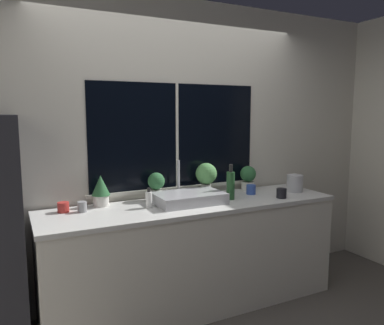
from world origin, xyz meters
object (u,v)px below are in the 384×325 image
Objects in this scene: sink at (189,198)px; potted_plant_far_left at (101,190)px; mug_black at (281,193)px; soap_bottle at (149,199)px; mug_red at (63,207)px; mug_grey at (82,207)px; potted_plant_center_right at (206,175)px; kettle at (295,183)px; mug_blue at (251,190)px; bottle_tall at (231,185)px; potted_plant_center_left at (156,184)px; potted_plant_far_right at (248,177)px.

sink is 0.73m from potted_plant_far_left.
soap_bottle is at bearing 170.32° from mug_black.
mug_red is (-1.00, 0.17, -0.01)m from sink.
sink reaches higher than mug_grey.
soap_bottle is at bearing -160.70° from potted_plant_center_right.
kettle is (1.49, -0.04, 0.02)m from soap_bottle.
mug_blue is 0.49× the size of kettle.
mug_red is at bearing 165.75° from soap_bottle.
bottle_tall is at bearing -3.39° from soap_bottle.
soap_bottle reaches higher than mug_red.
potted_plant_center_right is 1.18m from mug_grey.
potted_plant_center_left reaches higher than mug_red.
potted_plant_far_right is 2.93× the size of mug_grey.
sink is 0.40m from potted_plant_center_right.
soap_bottle is at bearing 178.50° from kettle.
mug_blue is (1.37, -0.18, -0.09)m from potted_plant_far_left.
kettle is at bearing -1.50° from soap_bottle.
bottle_tall is 0.48m from mug_black.
bottle_tall is at bearing -24.57° from potted_plant_center_left.
potted_plant_far_left is at bearing 145.64° from soap_bottle.
potted_plant_center_left is at bearing 4.70° from mug_red.
kettle is at bearing -17.70° from potted_plant_center_right.
potted_plant_center_left is at bearing 0.00° from potted_plant_far_left.
potted_plant_center_left is 2.76× the size of mug_blue.
potted_plant_far_right is at bearing 0.00° from potted_plant_center_right.
sink is at bearing 174.31° from bottle_tall.
sink reaches higher than mug_red.
potted_plant_far_right is (0.77, 0.23, 0.08)m from sink.
mug_black is 0.34m from kettle.
potted_plant_center_left is 0.80m from mug_red.
potted_plant_center_left reaches higher than potted_plant_far_right.
potted_plant_far_left reaches higher than kettle.
kettle is at bearing -8.34° from potted_plant_far_left.
mug_black is (0.07, -0.43, -0.09)m from potted_plant_far_right.
potted_plant_center_left is at bearing 56.21° from soap_bottle.
soap_bottle is (0.33, -0.23, -0.07)m from potted_plant_far_left.
potted_plant_center_right reaches higher than mug_black.
potted_plant_center_right is 0.88m from kettle.
potted_plant_far_left is 0.49m from potted_plant_center_left.
mug_black is (0.44, -0.16, -0.09)m from bottle_tall.
potted_plant_center_right is (0.50, 0.00, 0.04)m from potted_plant_center_left.
potted_plant_far_right is 1.77m from mug_red.
potted_plant_center_right is 3.32× the size of mug_black.
sink is 2.37× the size of potted_plant_center_left.
potted_plant_far_left is 0.41m from soap_bottle.
bottle_tall is at bearing -14.13° from potted_plant_far_left.
potted_plant_center_left is 0.91m from mug_blue.
potted_plant_center_left is at bearing 168.66° from mug_blue.
potted_plant_center_right is 0.70m from mug_black.
mug_black is at bearing -15.80° from potted_plant_far_left.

